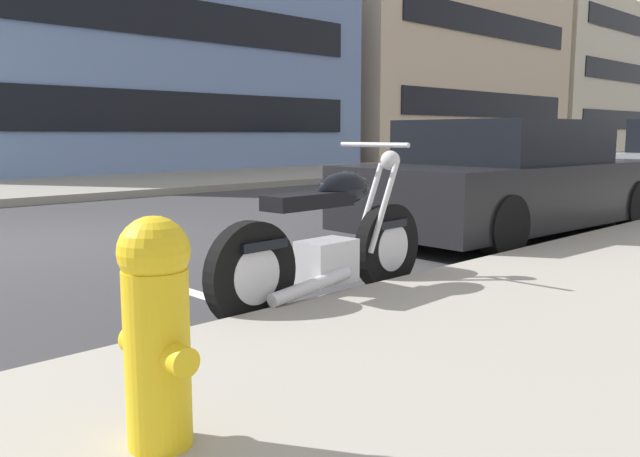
{
  "coord_description": "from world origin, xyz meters",
  "views": [
    {
      "loc": [
        -2.69,
        -7.18,
        1.19
      ],
      "look_at": [
        0.36,
        -4.05,
        0.56
      ],
      "focal_mm": 36.92,
      "sensor_mm": 36.0,
      "label": 1
    }
  ],
  "objects_px": {
    "parked_car_mid_block": "(508,181)",
    "car_opposite_curb": "(502,151)",
    "fire_hydrant": "(156,326)",
    "parked_motorcycle": "(329,244)"
  },
  "relations": [
    {
      "from": "parked_car_mid_block",
      "to": "car_opposite_curb",
      "type": "distance_m",
      "value": 12.46
    },
    {
      "from": "parked_car_mid_block",
      "to": "fire_hydrant",
      "type": "relative_size",
      "value": 5.61
    },
    {
      "from": "parked_motorcycle",
      "to": "fire_hydrant",
      "type": "relative_size",
      "value": 2.59
    },
    {
      "from": "parked_car_mid_block",
      "to": "car_opposite_curb",
      "type": "height_order",
      "value": "car_opposite_curb"
    },
    {
      "from": "car_opposite_curb",
      "to": "fire_hydrant",
      "type": "relative_size",
      "value": 5.75
    },
    {
      "from": "parked_car_mid_block",
      "to": "car_opposite_curb",
      "type": "bearing_deg",
      "value": 33.41
    },
    {
      "from": "parked_motorcycle",
      "to": "car_opposite_curb",
      "type": "height_order",
      "value": "car_opposite_curb"
    },
    {
      "from": "fire_hydrant",
      "to": "parked_motorcycle",
      "type": "bearing_deg",
      "value": 31.37
    },
    {
      "from": "parked_motorcycle",
      "to": "fire_hydrant",
      "type": "bearing_deg",
      "value": -151.23
    },
    {
      "from": "parked_car_mid_block",
      "to": "car_opposite_curb",
      "type": "xyz_separation_m",
      "value": [
        10.71,
        6.37,
        0.06
      ]
    }
  ]
}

